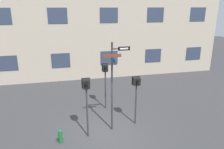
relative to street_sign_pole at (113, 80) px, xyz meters
The scene contains 6 objects.
ground_plane 2.67m from the street_sign_pole, 144.76° to the right, with size 60.00×60.00×0.00m, color #38383A.
street_sign_pole is the anchor object (origin of this frame).
pedestrian_signal_left 1.41m from the street_sign_pole, 165.52° to the right, with size 0.39×0.40×2.90m.
pedestrian_signal_right 1.40m from the street_sign_pole, 12.18° to the left, with size 0.42×0.40×2.59m.
pedestrian_signal_across 2.45m from the street_sign_pole, 87.86° to the left, with size 0.36×0.40×2.80m.
fire_hydrant 3.53m from the street_sign_pole, 167.35° to the right, with size 0.35×0.19×0.66m.
Camera 1 is at (-1.83, -9.16, 5.97)m, focal length 35.00 mm.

